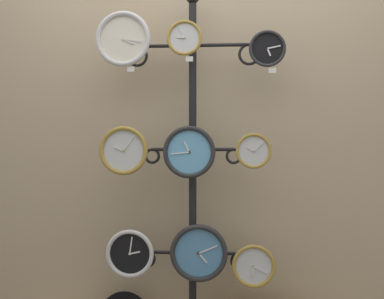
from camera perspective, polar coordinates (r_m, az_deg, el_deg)
shop_wall at (r=2.71m, az=0.34°, el=5.16°), size 4.40×0.04×2.80m
display_stand at (r=2.57m, az=0.09°, el=-7.21°), size 0.76×0.33×2.06m
clock_top_left at (r=2.57m, az=-8.74°, el=13.70°), size 0.31×0.04×0.31m
clock_top_center at (r=2.53m, az=-0.95°, el=13.97°), size 0.20×0.04×0.20m
clock_top_right at (r=2.51m, az=9.54°, el=12.50°), size 0.20×0.04×0.20m
clock_middle_left at (r=2.51m, az=-8.67°, el=-0.14°), size 0.27×0.04×0.27m
clock_middle_center at (r=2.46m, az=-0.36°, el=-0.33°), size 0.29×0.04×0.29m
clock_middle_right at (r=2.43m, az=7.83°, el=-0.17°), size 0.19×0.04×0.19m
clock_bottom_left at (r=2.58m, az=-7.88°, el=-12.95°), size 0.27×0.04×0.27m
clock_bottom_center at (r=2.53m, az=0.87°, el=-13.00°), size 0.32×0.04×0.32m
clock_bottom_right at (r=2.55m, az=7.83°, el=-14.44°), size 0.24×0.04×0.24m
price_tag_upper at (r=2.53m, az=-7.80°, el=10.09°), size 0.04×0.00×0.03m
price_tag_mid at (r=2.50m, az=-0.34°, el=11.44°), size 0.04×0.00×0.03m
price_tag_lower at (r=2.49m, az=10.17°, el=9.87°), size 0.04×0.00×0.03m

